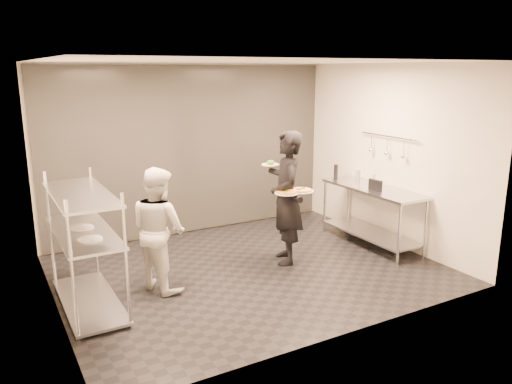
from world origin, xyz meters
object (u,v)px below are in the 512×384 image
prep_counter (372,206)px  salad_plate (270,163)px  bottle_dark (336,172)px  waiter (287,198)px  bottle_clear (374,179)px  pass_rack (85,243)px  pizza_plate_far (301,190)px  pos_monitor (375,185)px  pizza_plate_near (287,192)px  bottle_green (358,178)px  chef (159,229)px

prep_counter → salad_plate: (-1.67, 0.32, 0.78)m
prep_counter → bottle_dark: bearing=97.1°
waiter → bottle_clear: (1.72, 0.12, 0.06)m
pass_rack → pizza_plate_far: bearing=-2.7°
pizza_plate_far → pos_monitor: 1.32m
pizza_plate_near → bottle_green: 1.53m
pass_rack → bottle_green: 4.16m
pizza_plate_near → bottle_green: bottle_green is taller
prep_counter → pos_monitor: bearing=-124.1°
pizza_plate_far → bottle_green: bearing=13.1°
prep_counter → chef: bearing=178.9°
pass_rack → bottle_green: bearing=2.1°
pizza_plate_far → chef: bearing=174.2°
prep_counter → bottle_dark: bottle_dark is taller
prep_counter → bottle_green: bottle_green is taller
waiter → pizza_plate_near: size_ratio=5.74×
pass_rack → bottle_clear: bearing=2.1°
pizza_plate_near → bottle_dark: size_ratio=1.38×
pass_rack → salad_plate: size_ratio=6.38×
pass_rack → pos_monitor: pass_rack is taller
waiter → chef: waiter is taller
chef → salad_plate: 1.89m
prep_counter → waiter: size_ratio=0.95×
bottle_dark → bottle_clear: bearing=-68.4°
prep_counter → bottle_green: size_ratio=6.54×
pizza_plate_near → pos_monitor: 1.56m
pass_rack → bottle_clear: (4.49, 0.16, 0.24)m
pizza_plate_near → bottle_clear: bearing=9.2°
pizza_plate_far → salad_plate: salad_plate is taller
waiter → pizza_plate_near: (-0.11, -0.17, 0.13)m
bottle_clear → pizza_plate_near: bearing=-170.8°
pass_rack → pizza_plate_far: (2.89, -0.14, 0.31)m
bottle_green → salad_plate: bearing=173.6°
bottle_green → pizza_plate_far: bearing=-166.9°
prep_counter → waiter: 1.60m
pizza_plate_near → bottle_green: (1.50, 0.29, -0.02)m
bottle_green → bottle_clear: size_ratio=1.60×
prep_counter → salad_plate: bearing=169.2°
bottle_clear → bottle_dark: size_ratio=0.72×
pizza_plate_near → bottle_clear: 1.86m
pizza_plate_near → pos_monitor: size_ratio=1.38×
prep_counter → pizza_plate_far: bearing=-174.4°
pass_rack → waiter: (2.76, 0.04, 0.18)m
prep_counter → bottle_green: (-0.18, 0.15, 0.43)m
prep_counter → pizza_plate_near: (-1.68, -0.14, 0.45)m
pass_rack → pizza_plate_near: size_ratio=4.87×
bottle_green → chef: bearing=-178.4°
waiter → pizza_plate_near: bearing=-10.6°
pass_rack → prep_counter: (4.33, 0.00, -0.14)m
chef → bottle_clear: 3.59m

